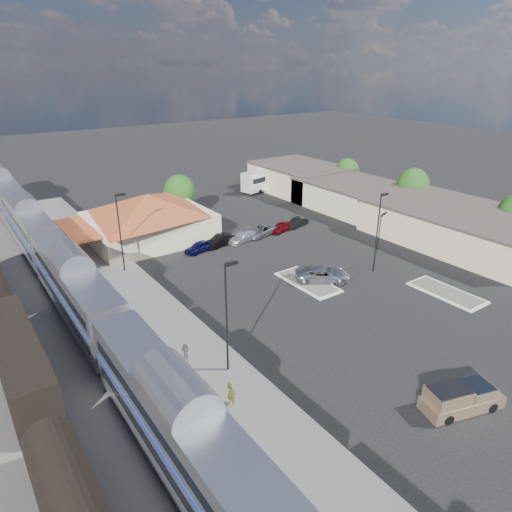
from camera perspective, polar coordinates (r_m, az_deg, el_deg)
ground at (r=45.48m, az=4.32°, el=-5.58°), size 280.00×280.00×0.00m
railbed at (r=44.51m, az=-24.66°, el=-8.43°), size 16.00×100.00×0.12m
platform at (r=44.67m, az=-12.84°, el=-6.58°), size 5.50×92.00×0.18m
passenger_train at (r=44.18m, az=-21.66°, el=-3.98°), size 3.00×104.00×5.55m
freight_cars at (r=37.61m, az=-27.47°, el=-11.67°), size 2.80×46.00×4.00m
station_depot at (r=61.44m, az=-13.34°, el=4.76°), size 18.35×12.24×6.20m
buildings_east at (r=72.65m, az=14.53°, el=6.73°), size 14.40×51.40×4.80m
traffic_island_south at (r=49.11m, az=6.48°, el=-3.25°), size 3.30×7.50×0.21m
traffic_island_north at (r=50.53m, az=22.72°, el=-4.24°), size 3.30×7.50×0.21m
lamp_plat_s at (r=33.05m, az=-3.59°, el=-6.72°), size 1.08×0.25×9.00m
lamp_plat_n at (r=51.57m, az=-16.61°, el=3.51°), size 1.08×0.25×9.00m
lamp_lot at (r=51.32m, az=15.05°, el=3.59°), size 1.08×0.25×9.00m
tree_east_b at (r=75.41m, az=19.02°, el=8.33°), size 4.94×4.94×6.96m
tree_east_c at (r=84.21m, az=11.32°, el=10.24°), size 4.41×4.41×6.21m
tree_depot at (r=69.36m, az=-9.55°, el=7.90°), size 4.71×4.71×6.63m
pickup_truck at (r=34.99m, az=24.38°, el=-15.85°), size 5.92×3.55×1.93m
suv at (r=49.38m, az=8.36°, el=-2.28°), size 6.41×5.60×1.64m
coach_bus at (r=85.37m, az=1.59°, el=9.77°), size 12.22×4.85×3.83m
person_a at (r=32.26m, az=-3.11°, el=-16.65°), size 0.63×0.79×1.88m
person_b at (r=36.47m, az=-8.84°, el=-11.85°), size 0.77×0.92×1.69m
parked_car_a at (r=57.00m, az=-7.09°, el=1.16°), size 4.22×2.41×1.35m
parked_car_b at (r=58.67m, az=-4.49°, el=1.96°), size 4.60×2.49×1.44m
parked_car_c at (r=60.03m, az=-1.72°, el=2.48°), size 5.04×3.09×1.36m
parked_car_d at (r=61.96m, az=0.60°, el=3.16°), size 5.39×3.53×1.38m
parked_car_e at (r=63.56m, az=3.10°, el=3.62°), size 4.16×2.57×1.32m
parked_car_f at (r=65.71m, az=5.15°, el=4.19°), size 4.10×2.29×1.28m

